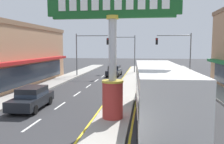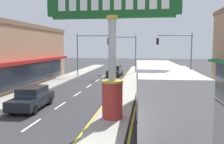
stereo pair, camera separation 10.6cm
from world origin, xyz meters
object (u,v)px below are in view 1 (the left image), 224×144
Objects in this scene: sedan_far_right_lane at (32,98)px; sedan_mid_left_lane at (152,79)px; sedan_near_left_lane at (114,71)px; traffic_light_left_side at (88,47)px; district_sign at (113,53)px; bus_near_right_lane at (159,90)px; traffic_light_right_side at (178,47)px; traffic_light_median_far at (126,48)px.

sedan_far_right_lane and sedan_mid_left_lane have the same top height.
sedan_near_left_lane is (3.31, 19.21, 0.00)m from sedan_far_right_lane.
traffic_light_left_side is 5.16m from sedan_near_left_lane.
sedan_far_right_lane is 14.12m from sedan_mid_left_lane.
district_sign is 1.75× the size of sedan_far_right_lane.
traffic_light_left_side is 1.42× the size of sedan_far_right_lane.
sedan_near_left_lane is at bearing 104.37° from bus_near_right_lane.
traffic_light_right_side is 1.41× the size of sedan_near_left_lane.
district_sign reaches higher than sedan_near_left_lane.
traffic_light_median_far is 1.42× the size of sedan_far_right_lane.
district_sign is 1.74× the size of sedan_near_left_lane.
traffic_light_median_far is 24.36m from sedan_far_right_lane.
sedan_far_right_lane is (-4.61, -23.67, -3.41)m from traffic_light_median_far.
sedan_mid_left_lane is (4.06, -12.53, -3.41)m from traffic_light_median_far.
sedan_mid_left_lane is at bearing 89.98° from bus_near_right_lane.
traffic_light_median_far is at bearing 99.07° from bus_near_right_lane.
traffic_light_left_side is 1.00× the size of traffic_light_median_far.
district_sign is 21.39m from sedan_near_left_lane.
traffic_light_left_side is 18.20m from sedan_far_right_lane.
sedan_far_right_lane is 1.00× the size of sedan_mid_left_lane.
sedan_near_left_lane is (-2.68, 20.98, -3.20)m from district_sign.
bus_near_right_lane is (2.68, 0.07, -2.12)m from district_sign.
sedan_near_left_lane is at bearing -106.32° from traffic_light_median_far.
district_sign is 1.23× the size of traffic_light_median_far.
traffic_light_right_side is 22.41m from sedan_far_right_lane.
bus_near_right_lane is 2.59× the size of sedan_mid_left_lane.
traffic_light_right_side is (6.27, 20.21, 0.26)m from district_sign.
bus_near_right_lane is 12.90m from sedan_mid_left_lane.
traffic_light_left_side is at bearing 143.08° from sedan_mid_left_lane.
bus_near_right_lane reaches higher than sedan_mid_left_lane.
district_sign is at bearing -101.74° from sedan_mid_left_lane.
traffic_light_right_side is 1.42× the size of sedan_far_right_lane.
bus_near_right_lane is (-3.59, -20.14, -2.38)m from traffic_light_right_side.
district_sign is 1.23× the size of traffic_light_right_side.
traffic_light_median_far is at bearing 107.94° from sedan_mid_left_lane.
bus_near_right_lane is at bearing -80.93° from traffic_light_median_far.
traffic_light_right_side is 1.42× the size of sedan_mid_left_lane.
traffic_light_median_far is 25.80m from bus_near_right_lane.
sedan_far_right_lane is (0.28, -17.87, -3.46)m from traffic_light_left_side.
traffic_light_right_side is at bearing -34.42° from traffic_light_median_far.
traffic_light_left_side is (-6.27, 19.64, 0.26)m from district_sign.
traffic_light_left_side is 7.59m from traffic_light_median_far.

